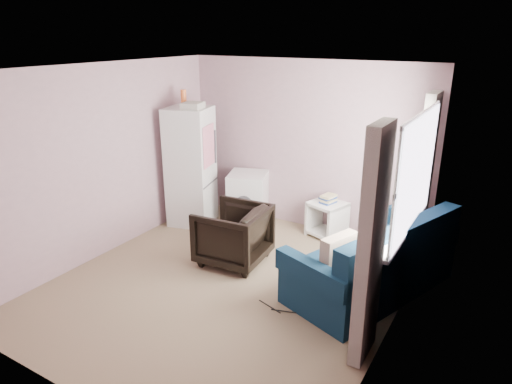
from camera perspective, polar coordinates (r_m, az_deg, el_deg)
room at (r=5.04m, az=-3.73°, el=0.84°), size 3.84×4.24×2.54m
armchair at (r=5.90m, az=-2.88°, el=-5.00°), size 0.83×0.88×0.84m
fridge at (r=7.02m, az=-8.15°, el=3.23°), size 0.76×0.76×2.05m
washing_machine at (r=7.11m, az=-1.02°, el=-0.62°), size 0.72×0.72×0.80m
side_table at (r=6.75m, az=8.89°, el=-3.04°), size 0.59×0.59×0.64m
sofa at (r=5.43m, az=14.69°, el=-8.80°), size 1.61×2.30×0.94m
window_dressing at (r=5.03m, az=17.87°, el=-1.88°), size 0.17×2.62×2.18m
floor_cables at (r=5.12m, az=2.77°, el=-14.39°), size 0.52×0.12×0.01m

